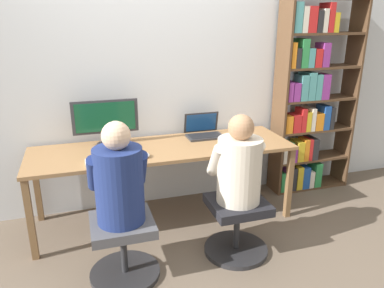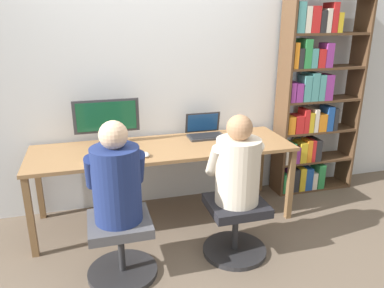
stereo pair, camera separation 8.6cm
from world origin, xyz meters
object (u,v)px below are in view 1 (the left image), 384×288
at_px(laptop, 204,132).
at_px(person_at_monitor, 119,180).
at_px(person_at_laptop, 239,165).
at_px(bookshelf, 308,103).
at_px(keyboard, 113,160).
at_px(office_chair_left, 124,246).
at_px(desktop_monitor, 106,120).
at_px(office_chair_right, 237,224).

height_order(laptop, person_at_monitor, person_at_monitor).
relative_size(person_at_monitor, person_at_laptop, 1.04).
height_order(person_at_laptop, bookshelf, bookshelf).
bearing_deg(keyboard, person_at_laptop, -27.16).
xyz_separation_m(laptop, office_chair_left, (-0.91, -0.90, -0.51)).
bearing_deg(desktop_monitor, person_at_monitor, -90.24).
bearing_deg(laptop, office_chair_right, -91.22).
bearing_deg(bookshelf, laptop, -179.09).
bearing_deg(laptop, person_at_laptop, -91.23).
bearing_deg(keyboard, office_chair_right, -27.42).
height_order(keyboard, office_chair_right, keyboard).
bearing_deg(laptop, desktop_monitor, 178.50).
xyz_separation_m(laptop, person_at_monitor, (-0.91, -0.90, 0.01)).
relative_size(keyboard, bookshelf, 0.22).
bearing_deg(bookshelf, person_at_monitor, -155.90).
xyz_separation_m(desktop_monitor, person_at_laptop, (0.88, -0.89, -0.19)).
xyz_separation_m(office_chair_right, person_at_laptop, (0.00, 0.01, 0.50)).
relative_size(office_chair_left, office_chair_right, 1.00).
xyz_separation_m(office_chair_left, person_at_laptop, (0.89, 0.04, 0.50)).
xyz_separation_m(laptop, keyboard, (-0.90, -0.41, -0.03)).
xyz_separation_m(person_at_laptop, bookshelf, (1.16, 0.88, 0.21)).
xyz_separation_m(keyboard, office_chair_left, (-0.01, -0.49, -0.47)).
relative_size(office_chair_left, bookshelf, 0.26).
height_order(desktop_monitor, office_chair_left, desktop_monitor).
xyz_separation_m(office_chair_right, person_at_monitor, (-0.89, -0.03, 0.51)).
distance_m(keyboard, person_at_laptop, 0.99).
height_order(office_chair_right, bookshelf, bookshelf).
relative_size(office_chair_left, person_at_laptop, 0.75).
relative_size(laptop, office_chair_right, 0.67).
relative_size(office_chair_right, person_at_laptop, 0.75).
height_order(desktop_monitor, laptop, desktop_monitor).
distance_m(keyboard, office_chair_left, 0.68).
bearing_deg(office_chair_right, person_at_monitor, -178.33).
bearing_deg(person_at_laptop, bookshelf, 37.40).
xyz_separation_m(office_chair_left, office_chair_right, (0.89, 0.03, 0.00)).
distance_m(office_chair_left, office_chair_right, 0.89).
distance_m(keyboard, office_chair_right, 1.10).
distance_m(keyboard, person_at_monitor, 0.48).
bearing_deg(office_chair_right, office_chair_left, -177.98).
bearing_deg(person_at_laptop, office_chair_left, -177.66).
height_order(office_chair_left, bookshelf, bookshelf).
distance_m(laptop, person_at_monitor, 1.27).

